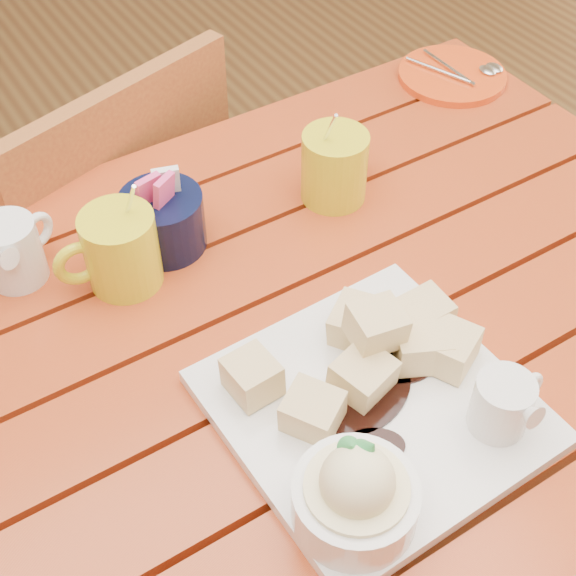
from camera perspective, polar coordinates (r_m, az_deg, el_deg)
table at (r=0.98m, az=-0.78°, el=-7.63°), size 1.20×0.79×0.75m
dessert_plate at (r=0.80m, az=6.30°, el=-9.14°), size 0.30×0.30×0.12m
coffee_mug_left at (r=0.94m, az=-11.94°, el=2.69°), size 0.12×0.09×0.14m
coffee_mug_right at (r=1.04m, az=3.40°, el=8.74°), size 0.12×0.09×0.14m
cream_pitcher at (r=0.98m, az=-18.92°, el=2.58°), size 0.10×0.09×0.08m
sugar_caddy at (r=0.98m, az=-8.88°, el=4.82°), size 0.10×0.10×0.11m
orange_saucer at (r=1.32m, az=11.66°, el=14.62°), size 0.17×0.17×0.02m
chair_far at (r=1.43m, az=-12.74°, el=2.49°), size 0.49×0.49×0.84m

